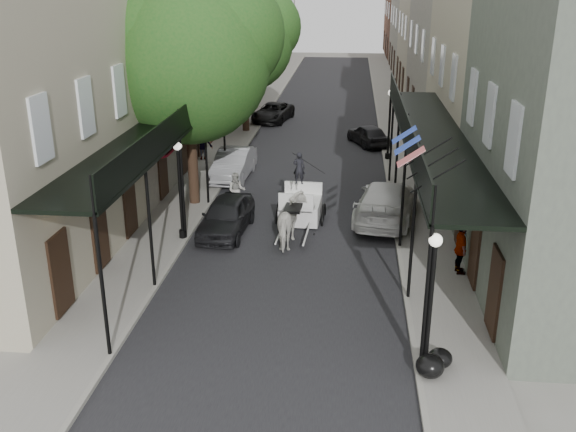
% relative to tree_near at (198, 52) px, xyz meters
% --- Properties ---
extents(ground, '(140.00, 140.00, 0.00)m').
position_rel_tree_near_xyz_m(ground, '(4.20, -10.18, -6.49)').
color(ground, gray).
rests_on(ground, ground).
extents(road, '(8.00, 90.00, 0.01)m').
position_rel_tree_near_xyz_m(road, '(4.20, 9.82, -6.48)').
color(road, black).
rests_on(road, ground).
extents(sidewalk_left, '(2.20, 90.00, 0.12)m').
position_rel_tree_near_xyz_m(sidewalk_left, '(-0.80, 9.82, -6.43)').
color(sidewalk_left, gray).
rests_on(sidewalk_left, ground).
extents(sidewalk_right, '(2.20, 90.00, 0.12)m').
position_rel_tree_near_xyz_m(sidewalk_right, '(9.20, 9.82, -6.43)').
color(sidewalk_right, gray).
rests_on(sidewalk_right, ground).
extents(building_row_left, '(5.00, 80.00, 10.50)m').
position_rel_tree_near_xyz_m(building_row_left, '(-4.40, 19.82, -1.24)').
color(building_row_left, '#9E987E').
rests_on(building_row_left, ground).
extents(building_row_right, '(5.00, 80.00, 10.50)m').
position_rel_tree_near_xyz_m(building_row_right, '(12.80, 19.82, -1.24)').
color(building_row_right, gray).
rests_on(building_row_right, ground).
extents(gallery_left, '(2.20, 18.05, 4.88)m').
position_rel_tree_near_xyz_m(gallery_left, '(-0.59, -3.20, -2.44)').
color(gallery_left, black).
rests_on(gallery_left, sidewalk_left).
extents(gallery_right, '(2.20, 18.05, 4.88)m').
position_rel_tree_near_xyz_m(gallery_right, '(8.99, -3.20, -2.44)').
color(gallery_right, black).
rests_on(gallery_right, sidewalk_right).
extents(tree_near, '(7.31, 6.80, 9.63)m').
position_rel_tree_near_xyz_m(tree_near, '(0.00, 0.00, 0.00)').
color(tree_near, '#382619').
rests_on(tree_near, sidewalk_left).
extents(tree_far, '(6.45, 6.00, 8.61)m').
position_rel_tree_near_xyz_m(tree_far, '(-0.05, 14.00, -0.65)').
color(tree_far, '#382619').
rests_on(tree_far, sidewalk_left).
extents(lamppost_right_near, '(0.32, 0.32, 3.71)m').
position_rel_tree_near_xyz_m(lamppost_right_near, '(8.30, -12.18, -4.44)').
color(lamppost_right_near, black).
rests_on(lamppost_right_near, sidewalk_right).
extents(lamppost_left, '(0.32, 0.32, 3.71)m').
position_rel_tree_near_xyz_m(lamppost_left, '(0.10, -4.18, -4.44)').
color(lamppost_left, black).
rests_on(lamppost_left, sidewalk_left).
extents(lamppost_right_far, '(0.32, 0.32, 3.71)m').
position_rel_tree_near_xyz_m(lamppost_right_far, '(8.30, 7.82, -4.44)').
color(lamppost_right_far, black).
rests_on(lamppost_right_far, sidewalk_right).
extents(horse, '(1.08, 2.22, 1.84)m').
position_rel_tree_near_xyz_m(horse, '(4.25, -4.18, -5.57)').
color(horse, silver).
rests_on(horse, ground).
extents(carriage, '(1.99, 2.78, 3.08)m').
position_rel_tree_near_xyz_m(carriage, '(4.37, -1.31, -5.29)').
color(carriage, black).
rests_on(carriage, ground).
extents(pedestrian_walking, '(0.80, 0.64, 1.56)m').
position_rel_tree_near_xyz_m(pedestrian_walking, '(1.50, -0.38, -5.71)').
color(pedestrian_walking, '#A5A49B').
rests_on(pedestrian_walking, ground).
extents(pedestrian_sidewalk_left, '(1.26, 1.00, 1.70)m').
position_rel_tree_near_xyz_m(pedestrian_sidewalk_left, '(-1.60, 6.74, -5.52)').
color(pedestrian_sidewalk_left, gray).
rests_on(pedestrian_sidewalk_left, sidewalk_left).
extents(pedestrian_sidewalk_right, '(0.51, 1.05, 1.74)m').
position_rel_tree_near_xyz_m(pedestrian_sidewalk_right, '(10.00, -6.31, -5.50)').
color(pedestrian_sidewalk_right, gray).
rests_on(pedestrian_sidewalk_right, sidewalk_right).
extents(car_left_near, '(1.90, 4.20, 1.40)m').
position_rel_tree_near_xyz_m(car_left_near, '(1.60, -3.25, -5.79)').
color(car_left_near, black).
rests_on(car_left_near, ground).
extents(car_left_mid, '(1.72, 4.47, 1.45)m').
position_rel_tree_near_xyz_m(car_left_mid, '(0.60, 3.82, -5.76)').
color(car_left_mid, '#A9A8AE').
rests_on(car_left_mid, ground).
extents(car_left_far, '(2.83, 4.77, 1.24)m').
position_rel_tree_near_xyz_m(car_left_far, '(0.92, 17.21, -5.87)').
color(car_left_far, black).
rests_on(car_left_far, ground).
extents(car_right_near, '(3.06, 5.71, 1.57)m').
position_rel_tree_near_xyz_m(car_right_near, '(7.80, -1.18, -5.70)').
color(car_right_near, silver).
rests_on(car_right_near, ground).
extents(car_right_far, '(2.77, 3.94, 1.25)m').
position_rel_tree_near_xyz_m(car_right_far, '(7.30, 11.24, -5.87)').
color(car_right_far, black).
rests_on(car_right_far, ground).
extents(trash_bags, '(0.96, 1.11, 0.60)m').
position_rel_tree_near_xyz_m(trash_bags, '(8.51, -12.20, -6.09)').
color(trash_bags, black).
rests_on(trash_bags, sidewalk_right).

